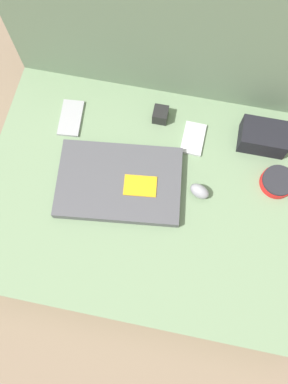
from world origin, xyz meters
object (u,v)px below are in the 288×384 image
(speaker_puck, at_px, (277,182))
(phone_silver, at_px, (71,118))
(laptop, at_px, (119,182))
(phone_black, at_px, (193,139))
(camera_pouch, at_px, (263,137))
(charger_brick, at_px, (159,114))
(computer_mouse, at_px, (200,191))

(speaker_puck, distance_m, phone_silver, 0.63)
(laptop, relative_size, phone_silver, 2.95)
(speaker_puck, distance_m, phone_black, 0.27)
(phone_silver, bearing_deg, camera_pouch, -1.80)
(laptop, xyz_separation_m, speaker_puck, (0.44, 0.09, 0.00))
(laptop, xyz_separation_m, charger_brick, (0.07, 0.23, 0.01))
(phone_black, relative_size, charger_brick, 2.28)
(computer_mouse, bearing_deg, speaker_puck, 41.66)
(computer_mouse, height_order, camera_pouch, camera_pouch)
(computer_mouse, distance_m, charger_brick, 0.26)
(laptop, relative_size, computer_mouse, 5.61)
(phone_silver, xyz_separation_m, charger_brick, (0.26, 0.05, 0.02))
(phone_silver, bearing_deg, laptop, -48.21)
(speaker_puck, height_order, phone_black, speaker_puck)
(phone_silver, bearing_deg, charger_brick, 6.66)
(speaker_puck, relative_size, phone_black, 0.89)
(phone_silver, bearing_deg, computer_mouse, -26.44)
(phone_silver, bearing_deg, phone_black, -4.56)
(laptop, height_order, speaker_puck, laptop)
(phone_black, bearing_deg, speaker_puck, -18.21)
(camera_pouch, height_order, charger_brick, camera_pouch)
(laptop, height_order, phone_black, laptop)
(computer_mouse, height_order, phone_black, computer_mouse)
(camera_pouch, bearing_deg, computer_mouse, -128.42)
(phone_silver, relative_size, camera_pouch, 0.93)
(laptop, bearing_deg, camera_pouch, 22.36)
(phone_black, distance_m, charger_brick, 0.12)
(computer_mouse, xyz_separation_m, camera_pouch, (0.15, 0.19, 0.01))
(laptop, distance_m, phone_black, 0.26)
(phone_black, xyz_separation_m, camera_pouch, (0.20, 0.03, 0.03))
(phone_silver, bearing_deg, speaker_puck, -13.22)
(computer_mouse, relative_size, phone_silver, 0.53)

